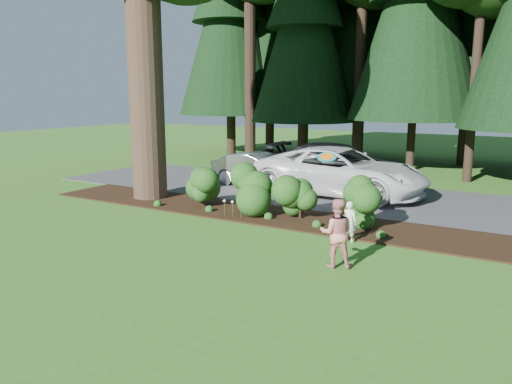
{
  "coord_description": "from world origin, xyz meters",
  "views": [
    {
      "loc": [
        8.02,
        -10.24,
        3.82
      ],
      "look_at": [
        1.53,
        0.75,
        1.3
      ],
      "focal_mm": 35.0,
      "sensor_mm": 36.0,
      "label": 1
    }
  ],
  "objects_px": {
    "child": "(349,222)",
    "car_dark_suv": "(338,164)",
    "adult": "(337,233)",
    "frisbee": "(327,157)",
    "car_white_suv": "(340,172)",
    "car_silver_wagon": "(259,170)"
  },
  "relations": [
    {
      "from": "car_silver_wagon",
      "to": "car_dark_suv",
      "type": "relative_size",
      "value": 0.71
    },
    {
      "from": "car_silver_wagon",
      "to": "frisbee",
      "type": "relative_size",
      "value": 7.84
    },
    {
      "from": "car_silver_wagon",
      "to": "frisbee",
      "type": "xyz_separation_m",
      "value": [
        5.23,
        -5.4,
        1.45
      ]
    },
    {
      "from": "car_silver_wagon",
      "to": "adult",
      "type": "distance_m",
      "value": 9.9
    },
    {
      "from": "car_dark_suv",
      "to": "child",
      "type": "distance_m",
      "value": 8.51
    },
    {
      "from": "adult",
      "to": "frisbee",
      "type": "height_order",
      "value": "frisbee"
    },
    {
      "from": "car_white_suv",
      "to": "adult",
      "type": "xyz_separation_m",
      "value": [
        2.82,
        -7.51,
        -0.16
      ]
    },
    {
      "from": "child",
      "to": "car_dark_suv",
      "type": "bearing_deg",
      "value": -61.75
    },
    {
      "from": "child",
      "to": "adult",
      "type": "xyz_separation_m",
      "value": [
        0.4,
        -1.93,
        0.23
      ]
    },
    {
      "from": "car_silver_wagon",
      "to": "car_white_suv",
      "type": "height_order",
      "value": "car_white_suv"
    },
    {
      "from": "car_dark_suv",
      "to": "frisbee",
      "type": "xyz_separation_m",
      "value": [
        2.6,
        -7.58,
        1.28
      ]
    },
    {
      "from": "car_white_suv",
      "to": "frisbee",
      "type": "bearing_deg",
      "value": -160.31
    },
    {
      "from": "car_white_suv",
      "to": "adult",
      "type": "relative_size",
      "value": 4.19
    },
    {
      "from": "child",
      "to": "frisbee",
      "type": "height_order",
      "value": "frisbee"
    },
    {
      "from": "car_silver_wagon",
      "to": "adult",
      "type": "bearing_deg",
      "value": -133.85
    },
    {
      "from": "child",
      "to": "frisbee",
      "type": "xyz_separation_m",
      "value": [
        -0.76,
        0.23,
        1.62
      ]
    },
    {
      "from": "child",
      "to": "car_white_suv",
      "type": "bearing_deg",
      "value": -61.64
    },
    {
      "from": "car_dark_suv",
      "to": "car_white_suv",
      "type": "bearing_deg",
      "value": -161.73
    },
    {
      "from": "child",
      "to": "frisbee",
      "type": "distance_m",
      "value": 1.81
    },
    {
      "from": "car_silver_wagon",
      "to": "adult",
      "type": "xyz_separation_m",
      "value": [
        6.4,
        -7.56,
        0.06
      ]
    },
    {
      "from": "car_silver_wagon",
      "to": "adult",
      "type": "height_order",
      "value": "adult"
    },
    {
      "from": "child",
      "to": "adult",
      "type": "bearing_deg",
      "value": 106.76
    }
  ]
}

